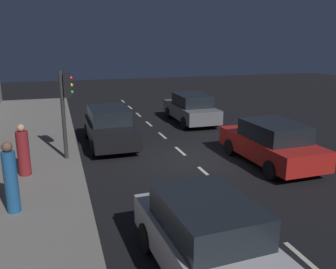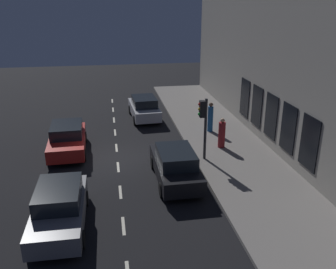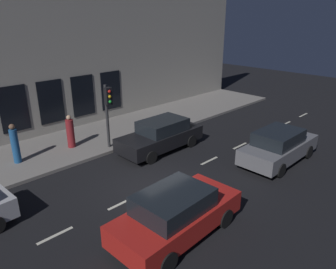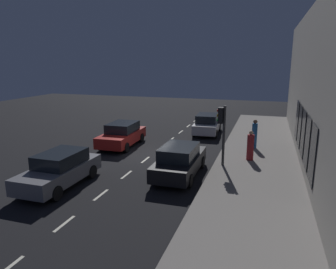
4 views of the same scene
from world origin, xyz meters
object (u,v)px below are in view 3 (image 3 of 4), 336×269
at_px(pedestrian_0, 15,145).
at_px(traffic_light, 108,106).
at_px(parked_car_3, 176,213).
at_px(pedestrian_1, 70,133).
at_px(parked_car_2, 279,146).
at_px(parked_car_1, 161,135).

bearing_deg(pedestrian_0, traffic_light, 2.54).
xyz_separation_m(parked_car_3, pedestrian_1, (8.48, -1.05, 0.14)).
relative_size(parked_car_2, pedestrian_1, 2.63).
height_order(pedestrian_0, pedestrian_1, pedestrian_0).
bearing_deg(pedestrian_0, parked_car_3, -55.77).
bearing_deg(parked_car_3, pedestrian_1, 171.15).
height_order(parked_car_3, pedestrian_1, pedestrian_1).
relative_size(parked_car_2, pedestrian_0, 2.40).
relative_size(parked_car_1, parked_car_2, 1.03).
distance_m(parked_car_1, parked_car_2, 5.71).
bearing_deg(pedestrian_1, parked_car_3, -55.39).
distance_m(parked_car_2, pedestrian_1, 10.23).
relative_size(traffic_light, pedestrian_1, 1.90).
height_order(parked_car_1, parked_car_2, same).
bearing_deg(pedestrian_1, parked_car_2, -11.01).
bearing_deg(pedestrian_1, parked_car_1, -3.11).
distance_m(parked_car_1, pedestrian_0, 6.82).
bearing_deg(traffic_light, pedestrian_0, 69.08).
xyz_separation_m(parked_car_1, parked_car_3, (-5.24, 4.31, -0.00)).
height_order(parked_car_3, pedestrian_0, pedestrian_0).
distance_m(traffic_light, pedestrian_0, 4.55).
distance_m(parked_car_1, parked_car_3, 6.79).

